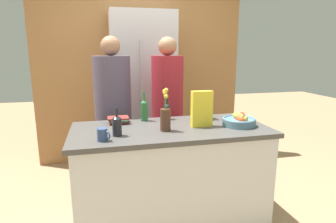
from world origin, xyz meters
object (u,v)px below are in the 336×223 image
object	(u,v)px
knife_block	(204,108)
bottle_vinegar	(167,111)
refrigerator	(143,92)
person_in_blue	(167,106)
flower_vase	(165,116)
book_stack	(119,120)
bottle_oil	(144,109)
bottle_wine	(117,125)
fruit_bowl	(239,121)
coffee_mug	(103,135)
person_at_sink	(113,109)
cereal_box	(202,109)

from	to	relation	value
knife_block	bottle_vinegar	world-z (taller)	knife_block
refrigerator	person_in_blue	bearing A→B (deg)	-76.01
refrigerator	knife_block	size ratio (longest dim) A/B	7.20
flower_vase	bottle_vinegar	xyz separation A→B (m)	(0.10, 0.39, -0.04)
book_stack	bottle_oil	distance (m)	0.26
knife_block	bottle_wine	distance (m)	0.92
knife_block	bottle_vinegar	bearing A→B (deg)	168.94
fruit_bowl	bottle_oil	world-z (taller)	bottle_oil
flower_vase	coffee_mug	size ratio (longest dim) A/B	3.63
fruit_bowl	bottle_vinegar	size ratio (longest dim) A/B	1.36
knife_block	person_at_sink	world-z (taller)	person_at_sink
fruit_bowl	bottle_vinegar	xyz separation A→B (m)	(-0.57, 0.38, 0.04)
refrigerator	book_stack	world-z (taller)	refrigerator
cereal_box	book_stack	distance (m)	0.76
fruit_bowl	cereal_box	size ratio (longest dim) A/B	0.93
refrigerator	bottle_vinegar	size ratio (longest dim) A/B	9.41
fruit_bowl	person_in_blue	xyz separation A→B (m)	(-0.47, 0.76, 0.01)
bottle_vinegar	person_at_sink	size ratio (longest dim) A/B	0.13
bottle_wine	person_at_sink	world-z (taller)	person_at_sink
refrigerator	bottle_oil	world-z (taller)	refrigerator
refrigerator	fruit_bowl	xyz separation A→B (m)	(0.64, -1.45, -0.07)
cereal_box	bottle_wine	size ratio (longest dim) A/B	1.41
flower_vase	person_at_sink	xyz separation A→B (m)	(-0.39, 0.75, -0.08)
bottle_wine	flower_vase	bearing A→B (deg)	7.18
book_stack	coffee_mug	bearing A→B (deg)	-106.78
coffee_mug	bottle_oil	xyz separation A→B (m)	(0.39, 0.53, 0.06)
fruit_bowl	book_stack	xyz separation A→B (m)	(-1.03, 0.33, -0.01)
fruit_bowl	knife_block	bearing A→B (deg)	125.40
refrigerator	person_at_sink	size ratio (longest dim) A/B	1.19
cereal_box	bottle_wine	bearing A→B (deg)	-171.70
flower_vase	cereal_box	bearing A→B (deg)	9.63
person_at_sink	bottle_vinegar	bearing A→B (deg)	-50.36
knife_block	bottle_vinegar	size ratio (longest dim) A/B	1.31
refrigerator	coffee_mug	size ratio (longest dim) A/B	20.65
knife_block	person_in_blue	world-z (taller)	person_in_blue
person_in_blue	bottle_oil	bearing A→B (deg)	-132.62
coffee_mug	bottle_oil	bearing A→B (deg)	53.86
person_at_sink	person_in_blue	world-z (taller)	person_at_sink
coffee_mug	bottle_wine	world-z (taller)	bottle_wine
refrigerator	person_in_blue	xyz separation A→B (m)	(0.17, -0.68, -0.06)
book_stack	bottle_vinegar	size ratio (longest dim) A/B	0.88
bottle_vinegar	flower_vase	bearing A→B (deg)	-104.91
cereal_box	bottle_oil	size ratio (longest dim) A/B	1.12
knife_block	person_in_blue	bearing A→B (deg)	118.92
refrigerator	flower_vase	xyz separation A→B (m)	(-0.03, -1.45, 0.01)
refrigerator	bottle_oil	size ratio (longest dim) A/B	7.24
cereal_box	flower_vase	bearing A→B (deg)	-170.37
fruit_bowl	knife_block	xyz separation A→B (m)	(-0.22, 0.31, 0.06)
flower_vase	person_in_blue	size ratio (longest dim) A/B	0.21
flower_vase	bottle_vinegar	world-z (taller)	flower_vase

